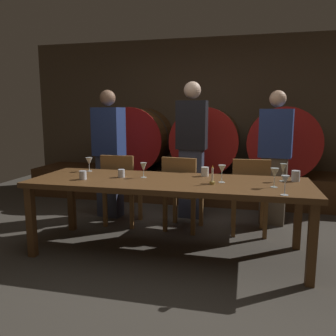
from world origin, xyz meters
The scene contains 24 objects.
ground_plane centered at (0.00, 0.00, 0.00)m, with size 8.17×8.17×0.00m, color #3F3A33.
back_wall centered at (0.00, 2.91, 1.29)m, with size 6.28×0.24×2.58m, color brown.
barrel_shelf centered at (0.00, 2.36, 0.23)m, with size 5.66×0.90×0.46m, color #4C2D16.
wine_barrel_left centered at (-1.11, 2.36, 0.96)m, with size 1.01×0.93×1.01m.
wine_barrel_center centered at (0.01, 2.36, 0.96)m, with size 1.01×0.93×1.01m.
wine_barrel_right centered at (1.12, 2.36, 0.96)m, with size 1.01×0.93×1.01m.
dining_table centered at (-0.11, 0.21, 0.67)m, with size 2.67×0.89×0.73m.
chair_left centered at (-0.86, 0.89, 0.49)m, with size 0.41×0.41×0.88m.
chair_center centered at (-0.10, 0.86, 0.49)m, with size 0.45×0.45×0.88m.
chair_right centered at (0.67, 0.90, 0.49)m, with size 0.42×0.42×0.88m.
guest_left centered at (-1.14, 1.21, 0.85)m, with size 0.41×0.29×1.66m.
guest_center centered at (-0.08, 1.42, 0.91)m, with size 0.39×0.25×1.76m.
guest_right centered at (0.96, 1.38, 0.84)m, with size 0.42×0.30×1.64m.
candle_center centered at (0.33, 0.11, 0.78)m, with size 0.05×0.05×0.18m.
wine_glass_far_left centered at (-1.07, 0.49, 0.84)m, with size 0.08×0.08×0.15m.
wine_glass_left centered at (-0.38, 0.28, 0.84)m, with size 0.07×0.07×0.15m.
wine_glass_center_left centered at (0.40, 0.21, 0.86)m, with size 0.07×0.07×0.16m.
wine_glass_center_right centered at (0.86, 0.10, 0.86)m, with size 0.07×0.07×0.17m.
wine_glass_right centered at (0.92, -0.17, 0.85)m, with size 0.06×0.06×0.16m.
wine_glass_far_right centered at (0.96, 0.40, 0.85)m, with size 0.06×0.06×0.17m.
cup_far_left centered at (-0.92, 0.05, 0.78)m, with size 0.07×0.07×0.08m, color silver.
cup_center_left centered at (-0.60, 0.24, 0.77)m, with size 0.07×0.07×0.08m, color silver.
cup_center_right centered at (0.21, 0.50, 0.78)m, with size 0.08×0.08×0.09m, color white.
cup_far_right centered at (1.08, 0.43, 0.78)m, with size 0.08×0.08×0.10m, color silver.
Camera 1 is at (0.61, -2.89, 1.37)m, focal length 36.01 mm.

